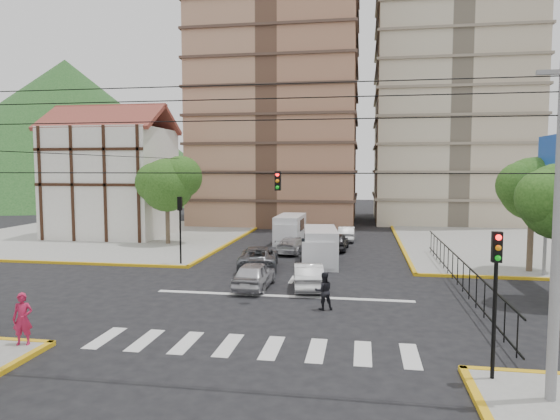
% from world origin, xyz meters
% --- Properties ---
extents(ground, '(160.00, 160.00, 0.00)m').
position_xyz_m(ground, '(0.00, 0.00, 0.00)').
color(ground, black).
rests_on(ground, ground).
extents(sidewalk_nw, '(26.00, 26.00, 0.15)m').
position_xyz_m(sidewalk_nw, '(-20.00, 20.00, 0.07)').
color(sidewalk_nw, gray).
rests_on(sidewalk_nw, ground).
extents(crosswalk_stripes, '(12.00, 2.40, 0.01)m').
position_xyz_m(crosswalk_stripes, '(0.00, -6.00, 0.01)').
color(crosswalk_stripes, silver).
rests_on(crosswalk_stripes, ground).
extents(stop_line, '(13.00, 0.40, 0.01)m').
position_xyz_m(stop_line, '(0.00, 1.20, 0.01)').
color(stop_line, silver).
rests_on(stop_line, ground).
extents(tower_tan, '(18.00, 16.00, 48.00)m').
position_xyz_m(tower_tan, '(-6.00, 36.00, 24.00)').
color(tower_tan, '#A16D50').
rests_on(tower_tan, ground).
extents(tower_beige, '(17.00, 16.00, 48.00)m').
position_xyz_m(tower_beige, '(14.00, 40.00, 24.00)').
color(tower_beige, '#BAA98D').
rests_on(tower_beige, ground).
extents(tudor_building, '(10.80, 8.05, 12.23)m').
position_xyz_m(tudor_building, '(-19.00, 20.00, 5.25)').
color(tudor_building, silver).
rests_on(tudor_building, ground).
extents(distant_hill, '(70.00, 70.00, 28.00)m').
position_xyz_m(distant_hill, '(-55.00, 70.00, 14.00)').
color(distant_hill, '#17451A').
rests_on(distant_hill, ground).
extents(park_fence, '(0.10, 22.50, 1.66)m').
position_xyz_m(park_fence, '(9.00, 4.50, 0.00)').
color(park_fence, black).
rests_on(park_fence, ground).
extents(tree_park_c, '(4.65, 3.80, 7.25)m').
position_xyz_m(tree_park_c, '(14.09, 9.01, 5.34)').
color(tree_park_c, '#473828').
rests_on(tree_park_c, ground).
extents(tree_tudor, '(5.39, 4.40, 7.43)m').
position_xyz_m(tree_tudor, '(-11.90, 16.01, 5.22)').
color(tree_tudor, '#473828').
rests_on(tree_tudor, ground).
extents(traffic_light_se, '(0.28, 0.22, 4.40)m').
position_xyz_m(traffic_light_se, '(7.80, -7.80, 3.11)').
color(traffic_light_se, black).
rests_on(traffic_light_se, ground).
extents(traffic_light_nw, '(0.28, 0.22, 4.40)m').
position_xyz_m(traffic_light_nw, '(-7.80, 7.80, 3.11)').
color(traffic_light_nw, black).
rests_on(traffic_light_nw, ground).
extents(traffic_light_hanging, '(18.00, 9.12, 0.92)m').
position_xyz_m(traffic_light_hanging, '(0.00, -2.04, 5.90)').
color(traffic_light_hanging, black).
rests_on(traffic_light_hanging, ground).
extents(utility_pole_se, '(1.40, 0.28, 9.00)m').
position_xyz_m(utility_pole_se, '(9.00, -9.00, 4.77)').
color(utility_pole_se, slate).
rests_on(utility_pole_se, ground).
extents(van_right_lane, '(2.67, 5.52, 2.39)m').
position_xyz_m(van_right_lane, '(1.20, 9.58, 1.16)').
color(van_right_lane, silver).
rests_on(van_right_lane, ground).
extents(van_left_lane, '(2.21, 5.32, 2.38)m').
position_xyz_m(van_left_lane, '(-2.18, 18.81, 1.16)').
color(van_left_lane, silver).
rests_on(van_left_lane, ground).
extents(car_silver_front_left, '(1.82, 4.30, 1.45)m').
position_xyz_m(car_silver_front_left, '(-1.72, 2.60, 0.72)').
color(car_silver_front_left, '#B7B6BB').
rests_on(car_silver_front_left, ground).
extents(car_white_front_right, '(2.13, 4.45, 1.41)m').
position_xyz_m(car_white_front_right, '(1.12, 2.96, 0.70)').
color(car_white_front_right, silver).
rests_on(car_white_front_right, ground).
extents(car_grey_mid_left, '(3.12, 5.48, 1.44)m').
position_xyz_m(car_grey_mid_left, '(-2.58, 7.82, 0.72)').
color(car_grey_mid_left, '#5A5C62').
rests_on(car_grey_mid_left, ground).
extents(car_silver_rear_left, '(2.37, 4.54, 1.26)m').
position_xyz_m(car_silver_rear_left, '(-1.21, 13.85, 0.63)').
color(car_silver_rear_left, '#B7B8BD').
rests_on(car_silver_rear_left, ground).
extents(car_darkgrey_mid_right, '(1.87, 4.19, 1.40)m').
position_xyz_m(car_darkgrey_mid_right, '(2.00, 15.74, 0.70)').
color(car_darkgrey_mid_right, '#28282B').
rests_on(car_darkgrey_mid_right, ground).
extents(car_white_rear_right, '(1.41, 3.97, 1.31)m').
position_xyz_m(car_white_rear_right, '(2.59, 20.88, 0.65)').
color(car_white_rear_right, white).
rests_on(car_white_rear_right, ground).
extents(pedestrian_sw_corner, '(0.77, 0.62, 1.86)m').
position_xyz_m(pedestrian_sw_corner, '(-7.89, -7.50, 1.08)').
color(pedestrian_sw_corner, '#B31B43').
rests_on(pedestrian_sw_corner, sidewalk_sw).
extents(pedestrian_crosswalk, '(0.99, 0.87, 1.71)m').
position_xyz_m(pedestrian_crosswalk, '(2.24, -0.84, 0.85)').
color(pedestrian_crosswalk, black).
rests_on(pedestrian_crosswalk, ground).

